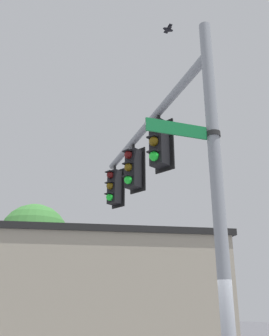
{
  "coord_description": "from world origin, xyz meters",
  "views": [
    {
      "loc": [
        -2.95,
        4.89,
        2.19
      ],
      "look_at": [
        3.48,
        -1.73,
        5.53
      ],
      "focal_mm": 39.87,
      "sensor_mm": 36.0,
      "label": 1
    }
  ],
  "objects_px": {
    "traffic_light_mid_inner": "(133,169)",
    "bird_flying": "(168,29)",
    "traffic_light_nearest_pole": "(159,143)",
    "traffic_light_mid_outer": "(114,187)",
    "street_name_sign": "(191,131)"
  },
  "relations": [
    {
      "from": "traffic_light_nearest_pole",
      "to": "traffic_light_mid_outer",
      "type": "relative_size",
      "value": 1.0
    },
    {
      "from": "traffic_light_mid_inner",
      "to": "bird_flying",
      "type": "height_order",
      "value": "bird_flying"
    },
    {
      "from": "traffic_light_nearest_pole",
      "to": "bird_flying",
      "type": "relative_size",
      "value": 3.97
    },
    {
      "from": "traffic_light_mid_inner",
      "to": "street_name_sign",
      "type": "relative_size",
      "value": 1.1
    },
    {
      "from": "traffic_light_mid_inner",
      "to": "street_name_sign",
      "type": "height_order",
      "value": "traffic_light_mid_inner"
    },
    {
      "from": "traffic_light_nearest_pole",
      "to": "street_name_sign",
      "type": "bearing_deg",
      "value": 143.82
    },
    {
      "from": "traffic_light_mid_inner",
      "to": "street_name_sign",
      "type": "distance_m",
      "value": 4.05
    },
    {
      "from": "traffic_light_mid_outer",
      "to": "bird_flying",
      "type": "relative_size",
      "value": 3.97
    },
    {
      "from": "traffic_light_nearest_pole",
      "to": "bird_flying",
      "type": "xyz_separation_m",
      "value": [
        -0.49,
        0.13,
        2.76
      ]
    },
    {
      "from": "traffic_light_nearest_pole",
      "to": "street_name_sign",
      "type": "relative_size",
      "value": 1.1
    },
    {
      "from": "bird_flying",
      "to": "street_name_sign",
      "type": "bearing_deg",
      "value": 138.07
    },
    {
      "from": "traffic_light_mid_outer",
      "to": "bird_flying",
      "type": "distance_m",
      "value": 4.88
    },
    {
      "from": "traffic_light_mid_outer",
      "to": "bird_flying",
      "type": "height_order",
      "value": "bird_flying"
    },
    {
      "from": "traffic_light_nearest_pole",
      "to": "bird_flying",
      "type": "bearing_deg",
      "value": 164.46
    },
    {
      "from": "traffic_light_nearest_pole",
      "to": "street_name_sign",
      "type": "height_order",
      "value": "traffic_light_nearest_pole"
    }
  ]
}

